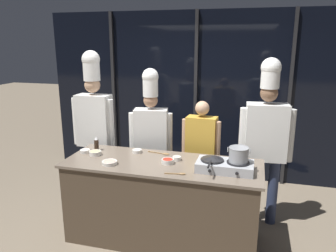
# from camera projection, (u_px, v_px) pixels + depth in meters

# --- Properties ---
(ground_plane) EXTENTS (24.00, 24.00, 0.00)m
(ground_plane) POSITION_uv_depth(u_px,v_px,m) (162.00, 238.00, 3.83)
(ground_plane) COLOR #7F705B
(window_wall_back) EXTENTS (5.08, 0.09, 2.70)m
(window_wall_back) POSITION_uv_depth(u_px,v_px,m) (196.00, 96.00, 5.36)
(window_wall_back) COLOR black
(window_wall_back) RESTS_ON ground_plane
(demo_counter) EXTENTS (2.17, 0.79, 0.94)m
(demo_counter) POSITION_uv_depth(u_px,v_px,m) (162.00, 201.00, 3.71)
(demo_counter) COLOR #4C3D2D
(demo_counter) RESTS_ON ground_plane
(portable_stove) EXTENTS (0.57, 0.32, 0.11)m
(portable_stove) POSITION_uv_depth(u_px,v_px,m) (225.00, 166.00, 3.35)
(portable_stove) COLOR #B2B5BA
(portable_stove) RESTS_ON demo_counter
(frying_pan) EXTENTS (0.24, 0.42, 0.04)m
(frying_pan) POSITION_uv_depth(u_px,v_px,m) (212.00, 158.00, 3.36)
(frying_pan) COLOR #232326
(frying_pan) RESTS_ON portable_stove
(stock_pot) EXTENTS (0.22, 0.20, 0.15)m
(stock_pot) POSITION_uv_depth(u_px,v_px,m) (239.00, 154.00, 3.28)
(stock_pot) COLOR #93969B
(stock_pot) RESTS_ON portable_stove
(squeeze_bottle_soy) EXTENTS (0.05, 0.05, 0.18)m
(squeeze_bottle_soy) POSITION_uv_depth(u_px,v_px,m) (96.00, 144.00, 3.96)
(squeeze_bottle_soy) COLOR #332319
(squeeze_bottle_soy) RESTS_ON demo_counter
(prep_bowl_bean_sprouts) EXTENTS (0.11, 0.11, 0.04)m
(prep_bowl_bean_sprouts) POSITION_uv_depth(u_px,v_px,m) (137.00, 151.00, 3.89)
(prep_bowl_bean_sprouts) COLOR silver
(prep_bowl_bean_sprouts) RESTS_ON demo_counter
(prep_bowl_noodles) EXTENTS (0.10, 0.10, 0.05)m
(prep_bowl_noodles) POSITION_uv_depth(u_px,v_px,m) (177.00, 158.00, 3.64)
(prep_bowl_noodles) COLOR silver
(prep_bowl_noodles) RESTS_ON demo_counter
(prep_bowl_onion) EXTENTS (0.12, 0.12, 0.04)m
(prep_bowl_onion) POSITION_uv_depth(u_px,v_px,m) (85.00, 151.00, 3.89)
(prep_bowl_onion) COLOR silver
(prep_bowl_onion) RESTS_ON demo_counter
(prep_bowl_shrimp) EXTENTS (0.16, 0.16, 0.04)m
(prep_bowl_shrimp) POSITION_uv_depth(u_px,v_px,m) (110.00, 162.00, 3.53)
(prep_bowl_shrimp) COLOR silver
(prep_bowl_shrimp) RESTS_ON demo_counter
(prep_bowl_chili_flakes) EXTENTS (0.14, 0.14, 0.05)m
(prep_bowl_chili_flakes) POSITION_uv_depth(u_px,v_px,m) (168.00, 161.00, 3.55)
(prep_bowl_chili_flakes) COLOR silver
(prep_bowl_chili_flakes) RESTS_ON demo_counter
(prep_bowl_ginger) EXTENTS (0.14, 0.14, 0.05)m
(prep_bowl_ginger) POSITION_uv_depth(u_px,v_px,m) (95.00, 153.00, 3.81)
(prep_bowl_ginger) COLOR silver
(prep_bowl_ginger) RESTS_ON demo_counter
(serving_spoon_slotted) EXTENTS (0.28, 0.08, 0.02)m
(serving_spoon_slotted) POSITION_uv_depth(u_px,v_px,m) (163.00, 153.00, 3.85)
(serving_spoon_slotted) COLOR olive
(serving_spoon_slotted) RESTS_ON demo_counter
(serving_spoon_solid) EXTENTS (0.22, 0.06, 0.02)m
(serving_spoon_solid) POSITION_uv_depth(u_px,v_px,m) (179.00, 174.00, 3.27)
(serving_spoon_solid) COLOR olive
(serving_spoon_solid) RESTS_ON demo_counter
(chef_head) EXTENTS (0.59, 0.24, 2.12)m
(chef_head) POSITION_uv_depth(u_px,v_px,m) (94.00, 118.00, 4.36)
(chef_head) COLOR #2D3856
(chef_head) RESTS_ON ground_plane
(chef_sous) EXTENTS (0.56, 0.29, 1.90)m
(chef_sous) POSITION_uv_depth(u_px,v_px,m) (151.00, 132.00, 4.25)
(chef_sous) COLOR #4C4C51
(chef_sous) RESTS_ON ground_plane
(person_guest) EXTENTS (0.49, 0.22, 1.52)m
(person_guest) POSITION_uv_depth(u_px,v_px,m) (201.00, 148.00, 4.11)
(person_guest) COLOR #2D3856
(person_guest) RESTS_ON ground_plane
(chef_line) EXTENTS (0.63, 0.29, 2.05)m
(chef_line) POSITION_uv_depth(u_px,v_px,m) (266.00, 133.00, 3.87)
(chef_line) COLOR #2D3856
(chef_line) RESTS_ON ground_plane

